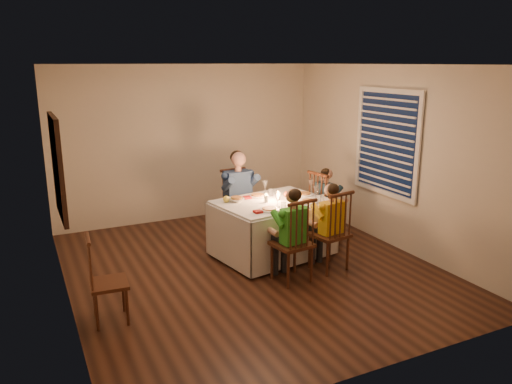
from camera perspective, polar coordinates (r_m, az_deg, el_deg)
name	(u,v)px	position (r m, az deg, el deg)	size (l,w,h in m)	color
ground	(251,268)	(6.63, -0.56, -8.71)	(5.00, 5.00, 0.00)	black
wall_left	(59,191)	(5.68, -21.60, 0.05)	(0.02, 5.00, 2.60)	beige
wall_right	(392,157)	(7.46, 15.28, 3.86)	(0.02, 5.00, 2.60)	beige
wall_back	(188,143)	(8.52, -7.82, 5.54)	(4.50, 0.02, 2.60)	beige
ceiling	(251,64)	(6.09, -0.63, 14.37)	(5.00, 5.00, 0.00)	white
dining_table	(273,217)	(6.89, 1.92, -2.83)	(1.67, 1.33, 0.76)	silver
chair_adult	(239,239)	(7.70, -1.93, -5.34)	(0.44, 0.42, 1.07)	#3B1C10
chair_near_left	(291,280)	(6.31, 4.05, -10.00)	(0.44, 0.42, 1.07)	#3B1C10
chair_near_right	(328,268)	(6.69, 8.21, -8.65)	(0.44, 0.42, 1.07)	#3B1C10
chair_end	(325,239)	(7.73, 7.88, -5.38)	(0.44, 0.42, 1.07)	#3B1C10
chair_extra	(112,320)	(5.61, -16.14, -13.91)	(0.39, 0.37, 0.95)	#3B1C10
adult	(239,239)	(7.70, -1.93, -5.34)	(0.52, 0.48, 1.36)	navy
child_green	(291,280)	(6.31, 4.05, -10.00)	(0.42, 0.38, 1.18)	green
child_yellow	(328,268)	(6.69, 8.21, -8.65)	(0.40, 0.37, 1.16)	gold
child_teal	(325,239)	(7.73, 7.88, -5.38)	(0.38, 0.35, 1.11)	#1A3143
setting_adult	(258,196)	(7.04, 0.18, -0.45)	(0.26, 0.26, 0.02)	white
setting_green	(269,210)	(6.39, 1.53, -2.03)	(0.26, 0.26, 0.02)	white
setting_yellow	(309,202)	(6.78, 6.06, -1.12)	(0.26, 0.26, 0.02)	white
setting_teal	(304,194)	(7.15, 5.53, -0.27)	(0.26, 0.26, 0.02)	white
candle_left	(266,199)	(6.74, 1.17, -0.77)	(0.06, 0.06, 0.10)	white
candle_right	(278,196)	(6.86, 2.52, -0.51)	(0.06, 0.06, 0.10)	white
squash	(226,199)	(6.76, -3.42, -0.82)	(0.09, 0.09, 0.09)	yellow
orange_fruit	(286,194)	(7.02, 3.50, -0.26)	(0.08, 0.08, 0.08)	#F14E14
serving_bowl	(237,200)	(6.79, -2.23, -0.92)	(0.19, 0.19, 0.05)	white
wall_mirror	(58,168)	(5.93, -21.71, 2.62)	(0.06, 0.95, 1.15)	black
window_blinds	(386,143)	(7.47, 14.63, 5.48)	(0.07, 1.34, 1.54)	black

